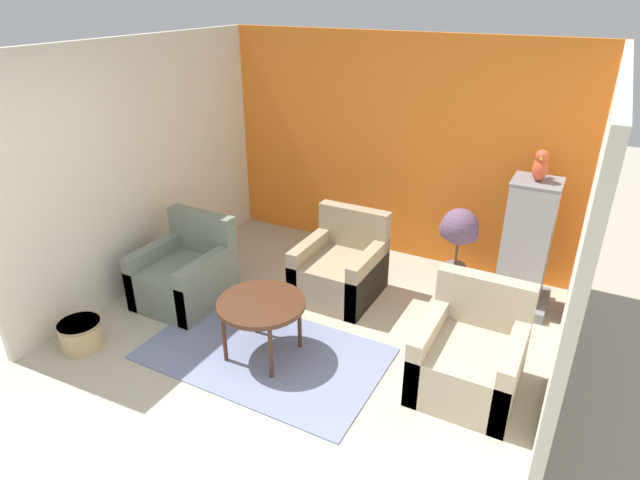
% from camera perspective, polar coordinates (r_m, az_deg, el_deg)
% --- Properties ---
extents(ground_plane, '(20.00, 20.00, 0.00)m').
position_cam_1_polar(ground_plane, '(3.99, -12.69, -21.06)').
color(ground_plane, '#B2A893').
rests_on(ground_plane, ground).
extents(wall_back_accent, '(4.12, 0.06, 2.45)m').
position_cam_1_polar(wall_back_accent, '(6.04, 8.03, 9.55)').
color(wall_back_accent, orange).
rests_on(wall_back_accent, ground_plane).
extents(wall_left, '(0.06, 3.48, 2.45)m').
position_cam_1_polar(wall_left, '(5.69, -18.49, 7.49)').
color(wall_left, beige).
rests_on(wall_left, ground_plane).
extents(wall_right, '(0.06, 3.48, 2.45)m').
position_cam_1_polar(wall_right, '(4.05, 26.25, -1.11)').
color(wall_right, beige).
rests_on(wall_right, ground_plane).
extents(area_rug, '(2.02, 1.21, 0.01)m').
position_cam_1_polar(area_rug, '(4.71, -6.00, -11.93)').
color(area_rug, slate).
rests_on(area_rug, ground_plane).
extents(coffee_table, '(0.73, 0.73, 0.53)m').
position_cam_1_polar(coffee_table, '(4.44, -6.28, -7.07)').
color(coffee_table, '#472819').
rests_on(coffee_table, ground_plane).
extents(armchair_left, '(0.75, 0.82, 0.84)m').
position_cam_1_polar(armchair_left, '(5.45, -14.12, -3.66)').
color(armchair_left, slate).
rests_on(armchair_left, ground_plane).
extents(armchair_right, '(0.75, 0.82, 0.84)m').
position_cam_1_polar(armchair_right, '(4.36, 15.66, -12.03)').
color(armchair_right, tan).
rests_on(armchair_right, ground_plane).
extents(armchair_middle, '(0.75, 0.82, 0.84)m').
position_cam_1_polar(armchair_middle, '(5.39, 2.22, -3.18)').
color(armchair_middle, '#9E896B').
rests_on(armchair_middle, ground_plane).
extents(birdcage, '(0.57, 0.57, 1.29)m').
position_cam_1_polar(birdcage, '(5.43, 21.06, -0.91)').
color(birdcage, slate).
rests_on(birdcage, ground_plane).
extents(parrot, '(0.14, 0.25, 0.29)m').
position_cam_1_polar(parrot, '(5.14, 22.48, 7.29)').
color(parrot, '#D14C2D').
rests_on(parrot, birdcage).
extents(potted_plant, '(0.42, 0.38, 0.84)m').
position_cam_1_polar(potted_plant, '(5.63, 14.56, 0.61)').
color(potted_plant, '#66605B').
rests_on(potted_plant, ground_plane).
extents(wicker_basket, '(0.37, 0.37, 0.25)m').
position_cam_1_polar(wicker_basket, '(5.13, -24.14, -9.12)').
color(wicker_basket, tan).
rests_on(wicker_basket, ground_plane).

